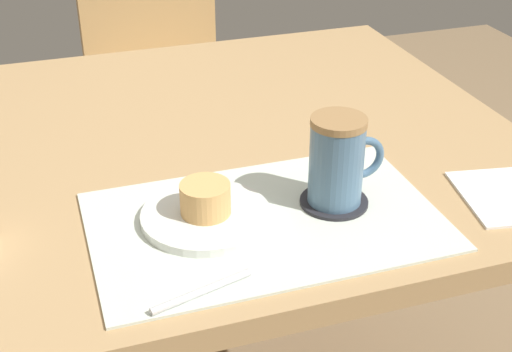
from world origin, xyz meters
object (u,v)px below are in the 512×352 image
(dining_table, at_px, (180,179))
(pastry, at_px, (205,199))
(wooden_chair, at_px, (162,72))
(coffee_mug, at_px, (338,160))
(pastry_plate, at_px, (206,216))

(dining_table, distance_m, pastry, 0.27)
(dining_table, xyz_separation_m, wooden_chair, (0.13, 0.82, -0.13))
(pastry, distance_m, coffee_mug, 0.19)
(wooden_chair, height_order, coffee_mug, wooden_chair)
(dining_table, relative_size, coffee_mug, 8.96)
(dining_table, bearing_deg, wooden_chair, 80.95)
(wooden_chair, xyz_separation_m, coffee_mug, (0.03, -1.08, 0.28))
(wooden_chair, bearing_deg, coffee_mug, 88.60)
(wooden_chair, bearing_deg, dining_table, 77.76)
(dining_table, bearing_deg, pastry_plate, -94.03)
(dining_table, height_order, pastry_plate, pastry_plate)
(dining_table, distance_m, pastry_plate, 0.26)
(dining_table, xyz_separation_m, pastry_plate, (-0.02, -0.25, 0.08))
(wooden_chair, xyz_separation_m, pastry_plate, (-0.15, -1.07, 0.21))
(wooden_chair, relative_size, coffee_mug, 7.09)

